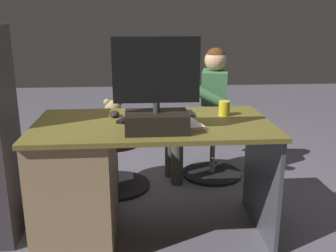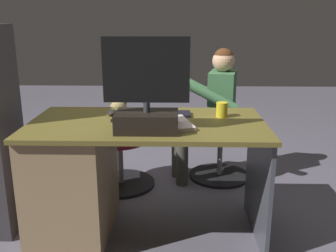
% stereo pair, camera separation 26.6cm
% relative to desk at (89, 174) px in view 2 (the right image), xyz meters
% --- Properties ---
extents(ground_plane, '(10.00, 10.00, 0.00)m').
position_rel_desk_xyz_m(ground_plane, '(-0.37, -0.36, -0.39)').
color(ground_plane, '#5D5967').
extents(desk, '(1.41, 0.76, 0.73)m').
position_rel_desk_xyz_m(desk, '(0.00, 0.00, 0.00)').
color(desk, brown).
rests_on(desk, ground_plane).
extents(monitor, '(0.46, 0.23, 0.51)m').
position_rel_desk_xyz_m(monitor, '(-0.38, 0.18, 0.49)').
color(monitor, black).
rests_on(monitor, desk).
extents(keyboard, '(0.42, 0.14, 0.02)m').
position_rel_desk_xyz_m(keyboard, '(-0.42, -0.15, 0.35)').
color(keyboard, black).
rests_on(keyboard, desk).
extents(computer_mouse, '(0.06, 0.10, 0.04)m').
position_rel_desk_xyz_m(computer_mouse, '(-0.13, -0.15, 0.36)').
color(computer_mouse, black).
rests_on(computer_mouse, desk).
extents(cup, '(0.07, 0.07, 0.09)m').
position_rel_desk_xyz_m(cup, '(-0.82, -0.13, 0.39)').
color(cup, yellow).
rests_on(cup, desk).
extents(tv_remote, '(0.10, 0.15, 0.02)m').
position_rel_desk_xyz_m(tv_remote, '(-0.20, -0.04, 0.35)').
color(tv_remote, black).
rests_on(tv_remote, desk).
extents(notebook_binder, '(0.29, 0.35, 0.02)m').
position_rel_desk_xyz_m(notebook_binder, '(-0.51, 0.08, 0.35)').
color(notebook_binder, beige).
rests_on(notebook_binder, desk).
extents(office_chair_teddy, '(0.55, 0.55, 0.43)m').
position_rel_desk_xyz_m(office_chair_teddy, '(-0.09, -0.70, -0.15)').
color(office_chair_teddy, black).
rests_on(office_chair_teddy, ground_plane).
extents(teddy_bear, '(0.21, 0.22, 0.30)m').
position_rel_desk_xyz_m(teddy_bear, '(-0.09, -0.71, 0.17)').
color(teddy_bear, tan).
rests_on(teddy_bear, office_chair_teddy).
extents(visitor_chair, '(0.51, 0.51, 0.43)m').
position_rel_desk_xyz_m(visitor_chair, '(-0.91, -0.88, -0.14)').
color(visitor_chair, black).
rests_on(visitor_chair, ground_plane).
extents(person, '(0.54, 0.54, 1.10)m').
position_rel_desk_xyz_m(person, '(-0.83, -0.86, 0.25)').
color(person, '#3F6E44').
rests_on(person, ground_plane).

